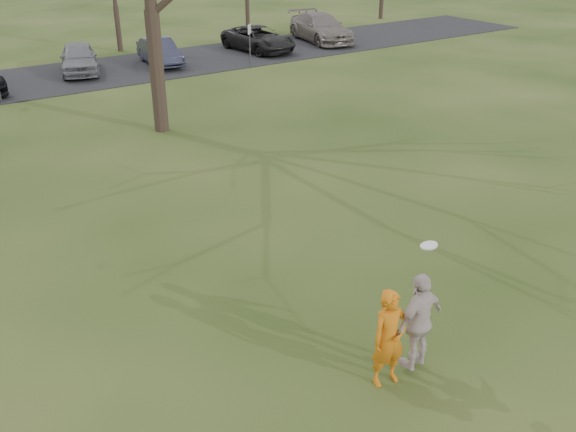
# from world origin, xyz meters

# --- Properties ---
(ground) EXTENTS (120.00, 120.00, 0.00)m
(ground) POSITION_xyz_m (0.00, 0.00, 0.00)
(ground) COLOR #1E380F
(ground) RESTS_ON ground
(parking_strip) EXTENTS (62.00, 6.50, 0.04)m
(parking_strip) POSITION_xyz_m (0.00, 25.00, 0.02)
(parking_strip) COLOR black
(parking_strip) RESTS_ON ground
(player_defender) EXTENTS (0.70, 0.52, 1.78)m
(player_defender) POSITION_xyz_m (-0.51, 0.31, 0.89)
(player_defender) COLOR orange
(player_defender) RESTS_ON ground
(car_4) EXTENTS (2.80, 4.47, 1.42)m
(car_4) POSITION_xyz_m (2.39, 25.36, 0.75)
(car_4) COLOR slate
(car_4) RESTS_ON parking_strip
(car_5) EXTENTS (1.78, 4.02, 1.28)m
(car_5) POSITION_xyz_m (6.37, 24.86, 0.68)
(car_5) COLOR #2B2C41
(car_5) RESTS_ON parking_strip
(car_6) EXTENTS (2.62, 4.99, 1.34)m
(car_6) POSITION_xyz_m (12.35, 24.96, 0.71)
(car_6) COLOR black
(car_6) RESTS_ON parking_strip
(car_7) EXTENTS (3.17, 5.78, 1.59)m
(car_7) POSITION_xyz_m (16.95, 25.31, 0.83)
(car_7) COLOR gray
(car_7) RESTS_ON parking_strip
(catching_play) EXTENTS (1.11, 0.56, 2.46)m
(catching_play) POSITION_xyz_m (0.08, 0.24, 1.04)
(catching_play) COLOR beige
(catching_play) RESTS_ON ground
(sign_white) EXTENTS (0.35, 0.35, 2.08)m
(sign_white) POSITION_xyz_m (10.00, 22.00, 1.45)
(sign_white) COLOR #47474C
(sign_white) RESTS_ON ground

